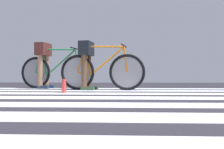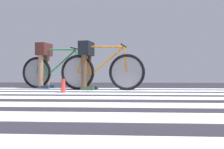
% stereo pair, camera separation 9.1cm
% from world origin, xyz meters
% --- Properties ---
extents(ground, '(18.00, 14.00, 0.02)m').
position_xyz_m(ground, '(0.00, 0.00, 0.01)').
color(ground, '#27252C').
extents(crosswalk_markings, '(5.37, 5.02, 0.00)m').
position_xyz_m(crosswalk_markings, '(-0.06, 0.14, 0.02)').
color(crosswalk_markings, silver).
rests_on(crosswalk_markings, ground).
extents(bicycle_1_of_2, '(1.72, 0.54, 0.93)m').
position_xyz_m(bicycle_1_of_2, '(-0.13, 1.90, 0.41)').
color(bicycle_1_of_2, black).
rests_on(bicycle_1_of_2, ground).
extents(cyclist_1_of_2, '(0.37, 0.44, 0.98)m').
position_xyz_m(cyclist_1_of_2, '(-0.44, 1.95, 0.65)').
color(cyclist_1_of_2, brown).
rests_on(cyclist_1_of_2, ground).
extents(bicycle_2_of_2, '(1.71, 0.56, 0.93)m').
position_xyz_m(bicycle_2_of_2, '(-1.19, 2.41, 0.41)').
color(bicycle_2_of_2, black).
rests_on(bicycle_2_of_2, ground).
extents(cyclist_2_of_2, '(0.38, 0.45, 1.02)m').
position_xyz_m(cyclist_2_of_2, '(-1.49, 2.47, 0.68)').
color(cyclist_2_of_2, '#A87A5B').
rests_on(cyclist_2_of_2, ground).
extents(water_bottle, '(0.07, 0.07, 0.26)m').
position_xyz_m(water_bottle, '(-0.70, 1.07, 0.14)').
color(water_bottle, '#D93A36').
rests_on(water_bottle, ground).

